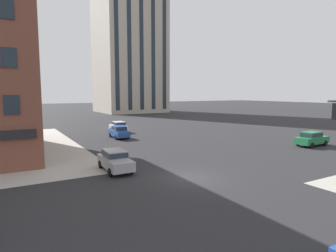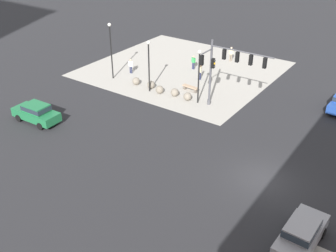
{
  "view_description": "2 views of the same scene",
  "coord_description": "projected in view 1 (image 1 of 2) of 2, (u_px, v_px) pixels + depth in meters",
  "views": [
    {
      "loc": [
        -11.82,
        -17.18,
        6.23
      ],
      "look_at": [
        0.1,
        3.55,
        3.47
      ],
      "focal_mm": 30.99,
      "sensor_mm": 36.0,
      "label": 1
    },
    {
      "loc": [
        -7.48,
        22.05,
        16.76
      ],
      "look_at": [
        5.17,
        4.02,
        4.41
      ],
      "focal_mm": 42.62,
      "sensor_mm": 36.0,
      "label": 2
    }
  ],
  "objects": [
    {
      "name": "ground_plane",
      "position": [
        191.0,
        178.0,
        21.36
      ],
      "size": [
        320.0,
        320.0,
        0.0
      ],
      "primitive_type": "plane",
      "color": "#262628"
    },
    {
      "name": "residential_tower_skyline_right",
      "position": [
        128.0,
        12.0,
        91.0
      ],
      "size": [
        19.37,
        19.56,
        62.63
      ],
      "color": "#B2A899",
      "rests_on": "ground"
    },
    {
      "name": "car_main_southbound_near",
      "position": [
        312.0,
        138.0,
        33.93
      ],
      "size": [
        4.47,
        2.04,
        1.68
      ],
      "color": "#1E6B3D",
      "rests_on": "ground"
    },
    {
      "name": "car_cross_eastbound",
      "position": [
        119.0,
        126.0,
        45.95
      ],
      "size": [
        1.91,
        4.41,
        1.68
      ],
      "color": "silver",
      "rests_on": "ground"
    },
    {
      "name": "car_cross_westbound",
      "position": [
        115.0,
        159.0,
        23.15
      ],
      "size": [
        1.99,
        4.45,
        1.68
      ],
      "color": "#99999E",
      "rests_on": "ground"
    },
    {
      "name": "car_main_northbound_near",
      "position": [
        119.0,
        131.0,
        39.87
      ],
      "size": [
        2.02,
        4.46,
        1.68
      ],
      "color": "#23479E",
      "rests_on": "ground"
    }
  ]
}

